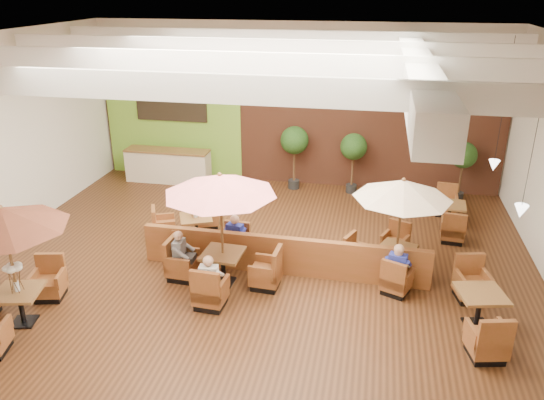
% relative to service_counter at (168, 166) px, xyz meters
% --- Properties ---
extents(room, '(14.04, 14.00, 5.52)m').
position_rel_service_counter_xyz_m(room, '(4.65, -3.88, 3.05)').
color(room, '#381E0F').
rests_on(room, ground).
extents(service_counter, '(3.00, 0.75, 1.18)m').
position_rel_service_counter_xyz_m(service_counter, '(0.00, 0.00, 0.00)').
color(service_counter, beige).
rests_on(service_counter, ground).
extents(booth_divider, '(7.06, 0.27, 0.98)m').
position_rel_service_counter_xyz_m(booth_divider, '(5.16, -5.61, -0.09)').
color(booth_divider, brown).
rests_on(booth_divider, ground).
extents(table_0, '(2.62, 2.75, 2.70)m').
position_rel_service_counter_xyz_m(table_0, '(0.13, -8.72, 1.34)').
color(table_0, brown).
rests_on(table_0, ground).
extents(table_1, '(2.74, 2.74, 2.79)m').
position_rel_service_counter_xyz_m(table_1, '(3.87, -6.33, 1.30)').
color(table_1, brown).
rests_on(table_1, ground).
extents(table_2, '(2.46, 2.61, 2.50)m').
position_rel_service_counter_xyz_m(table_2, '(7.82, -5.08, 1.23)').
color(table_2, brown).
rests_on(table_2, ground).
extents(table_3, '(1.90, 2.69, 1.52)m').
position_rel_service_counter_xyz_m(table_3, '(2.30, -4.38, -0.13)').
color(table_3, brown).
rests_on(table_3, ground).
extents(table_4, '(1.09, 2.83, 1.02)m').
position_rel_service_counter_xyz_m(table_4, '(9.52, -6.95, -0.19)').
color(table_4, brown).
rests_on(table_4, ground).
extents(table_5, '(0.92, 2.55, 0.94)m').
position_rel_service_counter_xyz_m(table_5, '(9.44, -2.06, -0.22)').
color(table_5, brown).
rests_on(table_5, ground).
extents(topiary_0, '(0.95, 0.95, 2.20)m').
position_rel_service_counter_xyz_m(topiary_0, '(4.51, 0.20, 1.05)').
color(topiary_0, black).
rests_on(topiary_0, ground).
extents(topiary_1, '(0.89, 0.89, 2.06)m').
position_rel_service_counter_xyz_m(topiary_1, '(6.49, 0.20, 0.95)').
color(topiary_1, black).
rests_on(topiary_1, ground).
extents(topiary_2, '(0.85, 0.85, 1.96)m').
position_rel_service_counter_xyz_m(topiary_2, '(9.98, 0.20, 0.88)').
color(topiary_2, black).
rests_on(topiary_2, ground).
extents(diner_0, '(0.41, 0.34, 0.82)m').
position_rel_service_counter_xyz_m(diner_0, '(3.87, -7.35, 0.18)').
color(diner_0, silver).
rests_on(diner_0, ground).
extents(diner_1, '(0.44, 0.39, 0.83)m').
position_rel_service_counter_xyz_m(diner_1, '(3.87, -5.31, 0.19)').
color(diner_1, '#222D96').
rests_on(diner_1, ground).
extents(diner_2, '(0.31, 0.39, 0.79)m').
position_rel_service_counter_xyz_m(diner_2, '(2.85, -6.33, 0.17)').
color(diner_2, slate).
rests_on(diner_2, ground).
extents(diner_3, '(0.44, 0.38, 0.81)m').
position_rel_service_counter_xyz_m(diner_3, '(7.88, -6.00, 0.18)').
color(diner_3, '#222D96').
rests_on(diner_3, ground).
extents(diner_4, '(0.39, 0.35, 0.72)m').
position_rel_service_counter_xyz_m(diner_4, '(7.88, -6.00, 0.14)').
color(diner_4, silver).
rests_on(diner_4, ground).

